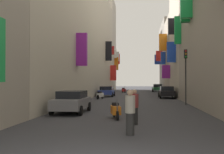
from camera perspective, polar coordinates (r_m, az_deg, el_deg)
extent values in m
plane|color=#38383D|center=(36.04, 4.53, -4.04)|extent=(140.00, 140.00, 0.00)
cube|color=#BCB29E|center=(37.61, -7.90, 8.65)|extent=(6.00, 43.32, 16.42)
cube|color=black|center=(47.06, -0.68, 5.22)|extent=(1.01, 0.41, 3.18)
cube|color=red|center=(48.12, -0.34, 5.34)|extent=(1.33, 0.51, 1.40)
cube|color=red|center=(54.13, 0.27, 0.83)|extent=(1.13, 0.61, 2.88)
cube|color=purple|center=(26.00, -6.08, 5.51)|extent=(0.97, 0.44, 2.97)
cube|color=#B2A899|center=(62.93, -2.27, 6.25)|extent=(6.00, 8.28, 19.47)
cube|color=white|center=(61.24, 0.65, 4.68)|extent=(0.61, 0.61, 1.83)
cube|color=orange|center=(62.30, 0.88, 2.68)|extent=(0.87, 0.54, 2.78)
cube|color=red|center=(62.64, 1.04, 3.63)|extent=(1.19, 0.56, 2.27)
cube|color=red|center=(64.09, 0.99, 3.35)|extent=(0.82, 0.55, 1.81)
cube|color=white|center=(62.43, 0.95, 4.14)|extent=(1.04, 0.37, 2.08)
cube|color=green|center=(24.85, 14.64, 14.12)|extent=(0.95, 0.50, 2.45)
cube|color=green|center=(25.96, 14.44, 12.35)|extent=(0.75, 0.63, 1.62)
cube|color=green|center=(30.98, 13.03, 9.12)|extent=(0.68, 0.47, 2.88)
cube|color=#BCB29E|center=(38.37, 16.73, 8.35)|extent=(6.00, 10.41, 16.24)
cube|color=purple|center=(41.83, 10.77, 1.04)|extent=(1.17, 0.48, 1.91)
cube|color=black|center=(35.48, 11.94, 9.91)|extent=(0.91, 0.42, 1.93)
cube|color=green|center=(36.39, 11.77, 4.58)|extent=(0.85, 0.55, 2.06)
cube|color=blue|center=(35.27, 11.80, 4.90)|extent=(1.05, 0.58, 2.45)
cube|color=#9E9384|center=(47.83, 14.49, 4.14)|extent=(6.00, 9.41, 12.25)
cube|color=orange|center=(47.29, 10.18, 6.85)|extent=(1.25, 0.65, 2.71)
cube|color=blue|center=(49.63, 10.22, 3.73)|extent=(0.78, 0.61, 2.09)
cube|color=gray|center=(59.52, 12.78, 3.88)|extent=(6.00, 14.16, 13.71)
cube|color=red|center=(57.04, 9.43, 4.18)|extent=(1.23, 0.64, 2.00)
cube|color=black|center=(63.11, 9.15, 3.37)|extent=(1.07, 0.54, 1.81)
cube|color=blue|center=(60.24, 9.17, 3.48)|extent=(1.36, 0.51, 2.01)
cube|color=slate|center=(18.50, -8.12, -5.23)|extent=(1.77, 4.14, 0.64)
cube|color=black|center=(18.66, -7.96, -3.48)|extent=(1.56, 2.32, 0.47)
cylinder|color=black|center=(17.00, -6.32, -6.72)|extent=(0.18, 0.60, 0.60)
cylinder|color=black|center=(17.46, -12.05, -6.55)|extent=(0.18, 0.60, 0.60)
cylinder|color=black|center=(19.67, -4.63, -5.91)|extent=(0.18, 0.60, 0.60)
cylinder|color=black|center=(20.07, -9.64, -5.80)|extent=(0.18, 0.60, 0.60)
cube|color=black|center=(34.71, 10.89, -3.17)|extent=(1.65, 4.11, 0.59)
cube|color=black|center=(34.49, 10.92, -2.27)|extent=(1.46, 2.30, 0.51)
cylinder|color=black|center=(36.01, 9.39, -3.55)|extent=(0.18, 0.60, 0.60)
cylinder|color=black|center=(36.15, 12.01, -3.54)|extent=(0.18, 0.60, 0.60)
cylinder|color=black|center=(33.31, 9.67, -3.78)|extent=(0.18, 0.60, 0.60)
cylinder|color=black|center=(33.46, 12.51, -3.76)|extent=(0.18, 0.60, 0.60)
cube|color=navy|center=(37.37, -1.11, -3.04)|extent=(1.79, 3.99, 0.55)
cube|color=black|center=(37.55, -1.07, -2.25)|extent=(1.58, 2.24, 0.47)
cylinder|color=black|center=(35.97, 0.05, -3.57)|extent=(0.18, 0.60, 0.60)
cylinder|color=black|center=(36.19, -2.77, -3.55)|extent=(0.18, 0.60, 0.60)
cylinder|color=black|center=(38.59, 0.45, -3.38)|extent=(0.18, 0.60, 0.60)
cylinder|color=black|center=(38.80, -2.19, -3.36)|extent=(0.18, 0.60, 0.60)
cube|color=#236638|center=(54.99, 9.09, -2.29)|extent=(1.77, 4.24, 0.55)
cube|color=black|center=(54.77, 9.10, -1.71)|extent=(1.55, 2.37, 0.57)
cylinder|color=black|center=(56.35, 8.11, -2.54)|extent=(0.18, 0.60, 0.60)
cylinder|color=black|center=(56.45, 9.90, -2.53)|extent=(0.18, 0.60, 0.60)
cylinder|color=black|center=(53.56, 8.23, -2.63)|extent=(0.18, 0.60, 0.60)
cylinder|color=black|center=(53.66, 10.12, -2.63)|extent=(0.18, 0.60, 0.60)
cube|color=red|center=(48.71, 2.39, -2.64)|extent=(0.76, 1.12, 0.45)
cube|color=black|center=(48.89, 2.32, -2.27)|extent=(0.49, 0.64, 0.16)
cylinder|color=#4C4C51|center=(48.21, 2.56, -2.27)|extent=(0.15, 0.28, 0.68)
cylinder|color=black|center=(48.10, 2.61, -2.93)|extent=(0.26, 0.49, 0.48)
cylinder|color=black|center=(49.34, 2.18, -2.87)|extent=(0.26, 0.49, 0.48)
cube|color=orange|center=(15.65, 0.75, -6.63)|extent=(0.68, 1.22, 0.45)
cube|color=black|center=(15.84, 0.65, -5.46)|extent=(0.43, 0.62, 0.16)
cylinder|color=#4C4C51|center=(15.05, 1.03, -5.62)|extent=(0.12, 0.28, 0.68)
cylinder|color=black|center=(14.97, 1.10, -7.77)|extent=(0.20, 0.49, 0.48)
cylinder|color=black|center=(16.38, 0.42, -7.16)|extent=(0.20, 0.49, 0.48)
cube|color=silver|center=(32.12, -2.38, -3.61)|extent=(0.68, 1.19, 0.45)
cube|color=black|center=(31.91, -2.52, -3.08)|extent=(0.44, 0.62, 0.16)
cylinder|color=#4C4C51|center=(32.63, -2.02, -3.00)|extent=(0.12, 0.28, 0.68)
cylinder|color=black|center=(32.78, -1.94, -3.95)|extent=(0.21, 0.49, 0.48)
cylinder|color=black|center=(31.48, -2.84, -4.08)|extent=(0.21, 0.49, 0.48)
cylinder|color=black|center=(13.49, 4.52, -7.84)|extent=(0.41, 0.41, 0.81)
cylinder|color=maroon|center=(13.42, 4.52, -4.77)|extent=(0.49, 0.49, 0.64)
sphere|color=tan|center=(13.40, 4.51, -2.94)|extent=(0.22, 0.22, 0.22)
cylinder|color=#2C2C2C|center=(10.96, 3.66, -9.41)|extent=(0.40, 0.40, 0.84)
cylinder|color=#B2AD9E|center=(10.87, 3.66, -5.49)|extent=(0.47, 0.47, 0.66)
sphere|color=tan|center=(10.84, 3.66, -3.15)|extent=(0.23, 0.23, 0.23)
cylinder|color=#2D2D2D|center=(25.00, 14.56, -0.91)|extent=(0.12, 0.12, 3.98)
cube|color=black|center=(25.11, 14.55, 4.49)|extent=(0.26, 0.26, 0.75)
sphere|color=red|center=(24.99, 14.59, 5.09)|extent=(0.14, 0.14, 0.14)
sphere|color=orange|center=(24.97, 14.60, 4.52)|extent=(0.14, 0.14, 0.14)
sphere|color=green|center=(24.95, 14.60, 3.95)|extent=(0.14, 0.14, 0.14)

